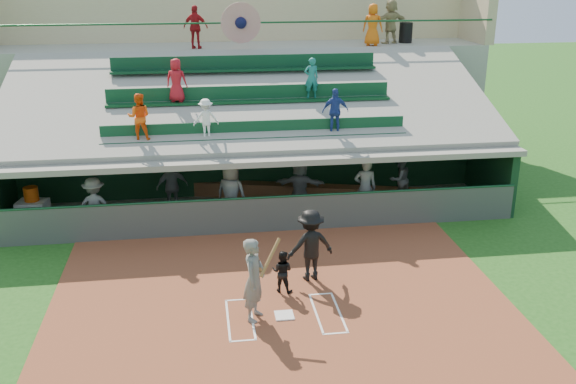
{
  "coord_description": "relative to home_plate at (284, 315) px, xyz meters",
  "views": [
    {
      "loc": [
        -1.75,
        -12.88,
        7.72
      ],
      "look_at": [
        0.59,
        3.5,
        1.8
      ],
      "focal_mm": 40.0,
      "sensor_mm": 36.0,
      "label": 1
    }
  ],
  "objects": [
    {
      "name": "dugout_player_d",
      "position": [
        1.41,
        6.52,
        0.87
      ],
      "size": [
        1.68,
        0.89,
        1.73
      ],
      "primitive_type": "imported",
      "rotation": [
        0.0,
        0.0,
        2.89
      ],
      "color": "#5D5F5A",
      "rests_on": "dugout_floor"
    },
    {
      "name": "concourse_staff_c",
      "position": [
        6.2,
        13.16,
        5.45
      ],
      "size": [
        1.71,
        1.07,
        1.76
      ],
      "primitive_type": "imported",
      "rotation": [
        0.0,
        0.0,
        3.51
      ],
      "color": "tan",
      "rests_on": "concourse_slab"
    },
    {
      "name": "home_umpire",
      "position": [
        0.92,
        1.76,
        0.93
      ],
      "size": [
        1.33,
        0.92,
        1.89
      ],
      "primitive_type": "imported",
      "rotation": [
        0.0,
        0.0,
        3.33
      ],
      "color": "black",
      "rests_on": "dirt_slab"
    },
    {
      "name": "grandstand",
      "position": [
        -0.01,
        10.51,
        2.23
      ],
      "size": [
        20.4,
        10.4,
        7.8
      ],
      "color": "#474C47",
      "rests_on": "ground"
    },
    {
      "name": "concourse_staff_b",
      "position": [
        5.27,
        12.53,
        5.38
      ],
      "size": [
        0.94,
        0.78,
        1.64
      ],
      "primitive_type": "imported",
      "rotation": [
        0.0,
        0.0,
        2.76
      ],
      "color": "orange",
      "rests_on": "concourse_slab"
    },
    {
      "name": "dugout_player_f",
      "position": [
        4.88,
        6.87,
        0.81
      ],
      "size": [
        0.95,
        0.85,
        1.62
      ],
      "primitive_type": "imported",
      "rotation": [
        0.0,
        0.0,
        3.5
      ],
      "color": "#575954",
      "rests_on": "dugout_floor"
    },
    {
      "name": "batter_at_plate",
      "position": [
        -0.68,
        0.01,
        0.98
      ],
      "size": [
        0.99,
        0.85,
        1.98
      ],
      "color": "#565954",
      "rests_on": "dirt_slab"
    },
    {
      "name": "dugout_player_a",
      "position": [
        -4.93,
        5.54,
        0.88
      ],
      "size": [
        1.14,
        0.67,
        1.76
      ],
      "primitive_type": "imported",
      "rotation": [
        0.0,
        0.0,
        3.16
      ],
      "color": "#555752",
      "rests_on": "dugout_floor"
    },
    {
      "name": "water_cooler",
      "position": [
        -6.96,
        6.57,
        1.0
      ],
      "size": [
        0.44,
        0.44,
        0.44
      ],
      "primitive_type": "cylinder",
      "color": "#E5540D",
      "rests_on": "white_table"
    },
    {
      "name": "dugout_player_c",
      "position": [
        -0.86,
        5.72,
        1.0
      ],
      "size": [
        1.15,
        1.02,
        1.99
      ],
      "primitive_type": "imported",
      "rotation": [
        0.0,
        0.0,
        2.64
      ],
      "color": "#51544F",
      "rests_on": "dugout_floor"
    },
    {
      "name": "dugout_floor",
      "position": [
        0.0,
        6.75,
        -0.02
      ],
      "size": [
        16.0,
        3.5,
        0.04
      ],
      "primitive_type": "cube",
      "color": "gray",
      "rests_on": "ground"
    },
    {
      "name": "dugout_bench",
      "position": [
        -0.14,
        8.12,
        0.26
      ],
      "size": [
        16.25,
        4.88,
        0.5
      ],
      "primitive_type": "cube",
      "rotation": [
        0.0,
        0.0,
        -0.27
      ],
      "color": "brown",
      "rests_on": "dugout_floor"
    },
    {
      "name": "dirt_slab",
      "position": [
        0.0,
        0.5,
        -0.03
      ],
      "size": [
        11.0,
        9.0,
        0.02
      ],
      "primitive_type": "cube",
      "color": "brown",
      "rests_on": "ground"
    },
    {
      "name": "dugout_player_b",
      "position": [
        -2.69,
        7.0,
        0.88
      ],
      "size": [
        1.1,
        0.66,
        1.76
      ],
      "primitive_type": "imported",
      "rotation": [
        0.0,
        0.0,
        3.38
      ],
      "color": "#545752",
      "rests_on": "dugout_floor"
    },
    {
      "name": "white_table",
      "position": [
        -6.96,
        6.54,
        0.39
      ],
      "size": [
        0.98,
        0.8,
        0.77
      ],
      "primitive_type": "cube",
      "rotation": [
        0.0,
        0.0,
        -0.17
      ],
      "color": "white",
      "rests_on": "dugout_floor"
    },
    {
      "name": "catcher",
      "position": [
        0.11,
        1.2,
        0.53
      ],
      "size": [
        0.64,
        0.58,
        1.08
      ],
      "primitive_type": "imported",
      "rotation": [
        0.0,
        0.0,
        2.73
      ],
      "color": "black",
      "rests_on": "dirt_slab"
    },
    {
      "name": "trash_bin",
      "position": [
        6.91,
        13.31,
        4.97
      ],
      "size": [
        0.54,
        0.54,
        0.82
      ],
      "primitive_type": "cylinder",
      "color": "black",
      "rests_on": "concourse_slab"
    },
    {
      "name": "ground",
      "position": [
        0.0,
        0.0,
        -0.04
      ],
      "size": [
        100.0,
        100.0,
        0.0
      ],
      "primitive_type": "plane",
      "color": "#1D4E16",
      "rests_on": "ground"
    },
    {
      "name": "dugout_player_e",
      "position": [
        3.37,
        5.7,
        0.97
      ],
      "size": [
        0.78,
        0.58,
        1.94
      ],
      "primitive_type": "imported",
      "rotation": [
        0.0,
        0.0,
        2.97
      ],
      "color": "#5D605B",
      "rests_on": "dugout_floor"
    },
    {
      "name": "batters_box_chalk",
      "position": [
        0.0,
        0.0,
        -0.01
      ],
      "size": [
        2.65,
        1.85,
        0.01
      ],
      "color": "white",
      "rests_on": "dirt_slab"
    },
    {
      "name": "concourse_staff_a",
      "position": [
        -1.69,
        12.51,
        5.38
      ],
      "size": [
        1.03,
        0.67,
        1.63
      ],
      "primitive_type": "imported",
      "rotation": [
        0.0,
        0.0,
        2.83
      ],
      "color": "#A91318",
      "rests_on": "concourse_slab"
    },
    {
      "name": "home_plate",
      "position": [
        0.0,
        0.0,
        0.0
      ],
      "size": [
        0.43,
        0.43,
        0.03
      ],
      "primitive_type": "cube",
      "color": "silver",
      "rests_on": "dirt_slab"
    },
    {
      "name": "concourse_slab",
      "position": [
        0.0,
        13.5,
        2.26
      ],
      "size": [
        20.0,
        3.0,
        4.6
      ],
      "primitive_type": "cube",
      "color": "gray",
      "rests_on": "ground"
    }
  ]
}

